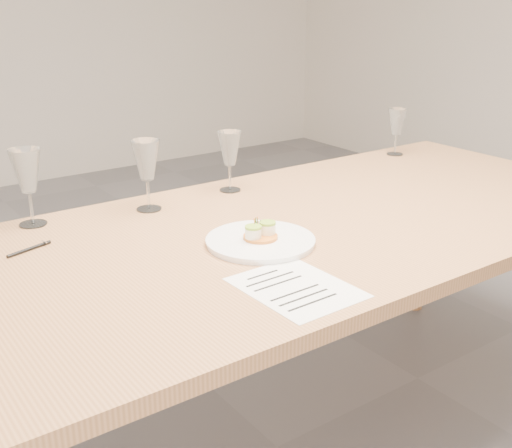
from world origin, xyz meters
TOP-DOWN VIEW (x-y plane):
  - ground at (0.00, 0.00)m, footprint 7.00×7.00m
  - dining_table at (0.00, 0.00)m, footprint 2.40×1.00m
  - dinner_plate at (-0.12, -0.07)m, footprint 0.29×0.29m
  - recipe_sheet at (-0.21, -0.33)m, footprint 0.22×0.28m
  - ballpoint_pen at (-0.62, 0.24)m, footprint 0.12×0.05m
  - wine_glass_1 at (-0.56, 0.43)m, footprint 0.09×0.09m
  - wine_glass_2 at (-0.23, 0.36)m, footprint 0.09×0.09m
  - wine_glass_3 at (0.08, 0.38)m, footprint 0.08×0.08m
  - wine_glass_4 at (0.90, 0.41)m, footprint 0.07×0.07m

SIDE VIEW (x-z plane):
  - ground at x=0.00m, z-range 0.00..0.00m
  - dining_table at x=0.00m, z-range 0.31..1.06m
  - recipe_sheet at x=-0.21m, z-range 0.75..0.75m
  - ballpoint_pen at x=-0.62m, z-range 0.75..0.76m
  - dinner_plate at x=-0.12m, z-range 0.72..0.80m
  - wine_glass_4 at x=0.90m, z-range 0.79..0.97m
  - wine_glass_3 at x=0.08m, z-range 0.79..0.99m
  - wine_glass_2 at x=-0.23m, z-range 0.79..1.01m
  - wine_glass_1 at x=-0.56m, z-range 0.79..1.01m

